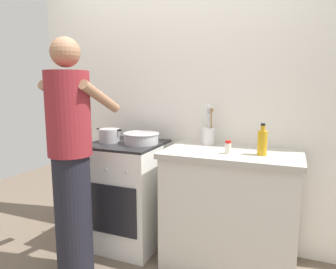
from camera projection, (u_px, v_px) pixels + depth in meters
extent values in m
plane|color=#6B5B4C|center=(157.00, 258.00, 2.46)|extent=(6.00, 6.00, 0.00)
cube|color=silver|center=(200.00, 101.00, 2.65)|extent=(3.20, 0.10, 2.50)
cube|color=silver|center=(230.00, 211.00, 2.33)|extent=(0.96, 0.56, 0.86)
cube|color=#B7B2A8|center=(232.00, 154.00, 2.26)|extent=(1.00, 0.60, 0.04)
cube|color=white|center=(127.00, 194.00, 2.66)|extent=(0.60, 0.60, 0.88)
cube|color=#232326|center=(126.00, 144.00, 2.59)|extent=(0.60, 0.60, 0.02)
cube|color=black|center=(108.00, 210.00, 2.39)|extent=(0.51, 0.01, 0.40)
cylinder|color=silver|center=(86.00, 168.00, 2.40)|extent=(0.04, 0.01, 0.04)
cylinder|color=silver|center=(106.00, 170.00, 2.33)|extent=(0.04, 0.01, 0.04)
cylinder|color=silver|center=(126.00, 173.00, 2.26)|extent=(0.04, 0.01, 0.04)
cylinder|color=#B2B2B7|center=(109.00, 136.00, 2.60)|extent=(0.17, 0.17, 0.12)
cube|color=black|center=(99.00, 129.00, 2.63)|extent=(0.04, 0.02, 0.01)
cube|color=black|center=(120.00, 130.00, 2.55)|extent=(0.04, 0.02, 0.01)
cylinder|color=#B7B7BC|center=(141.00, 138.00, 2.54)|extent=(0.29, 0.29, 0.09)
torus|color=#B7B7BC|center=(141.00, 134.00, 2.54)|extent=(0.30, 0.30, 0.01)
cylinder|color=silver|center=(208.00, 136.00, 2.50)|extent=(0.10, 0.10, 0.14)
cylinder|color=silver|center=(208.00, 125.00, 2.49)|extent=(0.02, 0.06, 0.30)
sphere|color=silver|center=(209.00, 106.00, 2.46)|extent=(0.03, 0.03, 0.03)
cylinder|color=#B7BABF|center=(208.00, 127.00, 2.51)|extent=(0.04, 0.03, 0.24)
sphere|color=#B7BABF|center=(208.00, 112.00, 2.49)|extent=(0.03, 0.03, 0.03)
cylinder|color=silver|center=(209.00, 126.00, 2.47)|extent=(0.05, 0.02, 0.29)
sphere|color=silver|center=(209.00, 107.00, 2.44)|extent=(0.03, 0.03, 0.03)
cylinder|color=silver|center=(209.00, 127.00, 2.49)|extent=(0.04, 0.02, 0.25)
sphere|color=silver|center=(209.00, 110.00, 2.47)|extent=(0.03, 0.03, 0.03)
cylinder|color=#9E7547|center=(211.00, 127.00, 2.48)|extent=(0.02, 0.04, 0.26)
sphere|color=#9E7547|center=(212.00, 110.00, 2.46)|extent=(0.03, 0.03, 0.03)
cylinder|color=silver|center=(228.00, 148.00, 2.17)|extent=(0.04, 0.04, 0.08)
cylinder|color=red|center=(228.00, 142.00, 2.16)|extent=(0.04, 0.04, 0.02)
cylinder|color=gold|center=(262.00, 143.00, 2.11)|extent=(0.07, 0.07, 0.17)
cylinder|color=gold|center=(263.00, 128.00, 2.10)|extent=(0.03, 0.03, 0.04)
cylinder|color=black|center=(263.00, 125.00, 2.09)|extent=(0.03, 0.03, 0.02)
cylinder|color=black|center=(74.00, 216.00, 2.20)|extent=(0.26, 0.26, 0.90)
cylinder|color=maroon|center=(68.00, 114.00, 2.08)|extent=(0.30, 0.30, 0.58)
sphere|color=#A07254|center=(65.00, 52.00, 2.02)|extent=(0.20, 0.20, 0.20)
cylinder|color=#A07254|center=(62.00, 97.00, 2.25)|extent=(0.07, 0.41, 0.24)
cylinder|color=#A07254|center=(101.00, 97.00, 2.13)|extent=(0.07, 0.41, 0.24)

